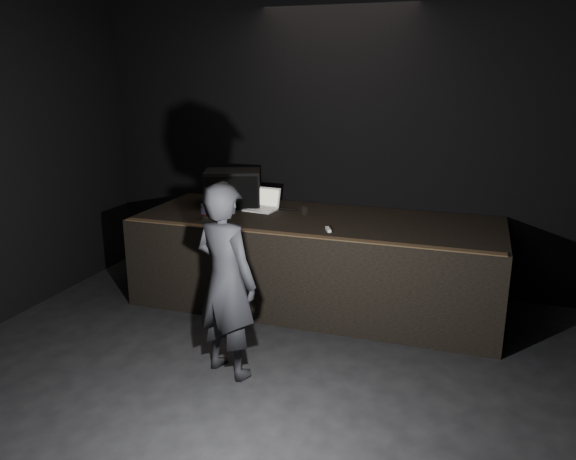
{
  "coord_description": "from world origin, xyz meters",
  "views": [
    {
      "loc": [
        1.64,
        -3.07,
        2.56
      ],
      "look_at": [
        -0.19,
        2.3,
        0.96
      ],
      "focal_mm": 35.0,
      "sensor_mm": 36.0,
      "label": 1
    }
  ],
  "objects_px": {
    "stage_riser": "(316,261)",
    "person": "(226,281)",
    "laptop": "(263,204)",
    "stage_monitor": "(233,188)",
    "beer_can": "(204,211)"
  },
  "relations": [
    {
      "from": "beer_can",
      "to": "stage_monitor",
      "type": "bearing_deg",
      "value": 86.46
    },
    {
      "from": "laptop",
      "to": "person",
      "type": "distance_m",
      "value": 2.01
    },
    {
      "from": "stage_riser",
      "to": "laptop",
      "type": "distance_m",
      "value": 0.94
    },
    {
      "from": "stage_riser",
      "to": "person",
      "type": "distance_m",
      "value": 1.81
    },
    {
      "from": "beer_can",
      "to": "person",
      "type": "xyz_separation_m",
      "value": [
        0.87,
        -1.32,
        -0.23
      ]
    },
    {
      "from": "stage_riser",
      "to": "laptop",
      "type": "bearing_deg",
      "value": 163.82
    },
    {
      "from": "stage_riser",
      "to": "laptop",
      "type": "xyz_separation_m",
      "value": [
        -0.72,
        0.21,
        0.56
      ]
    },
    {
      "from": "stage_monitor",
      "to": "beer_can",
      "type": "height_order",
      "value": "stage_monitor"
    },
    {
      "from": "laptop",
      "to": "beer_can",
      "type": "relative_size",
      "value": 2.25
    },
    {
      "from": "laptop",
      "to": "person",
      "type": "relative_size",
      "value": 0.23
    },
    {
      "from": "stage_riser",
      "to": "person",
      "type": "height_order",
      "value": "person"
    },
    {
      "from": "stage_riser",
      "to": "person",
      "type": "bearing_deg",
      "value": -99.72
    },
    {
      "from": "stage_monitor",
      "to": "beer_can",
      "type": "distance_m",
      "value": 0.69
    },
    {
      "from": "stage_riser",
      "to": "beer_can",
      "type": "relative_size",
      "value": 22.89
    },
    {
      "from": "laptop",
      "to": "beer_can",
      "type": "xyz_separation_m",
      "value": [
        -0.44,
        -0.63,
        0.02
      ]
    }
  ]
}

